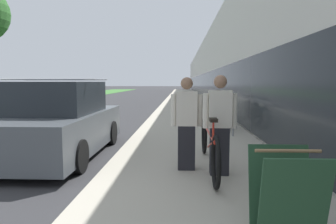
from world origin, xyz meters
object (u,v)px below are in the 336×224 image
object	(u,v)px
cruiser_bike_nearest	(227,115)
cruiser_bike_middle	(212,109)
sandwich_board_sign	(286,199)
parked_sedan_curbside	(59,123)
tandem_bicycle	(209,145)
person_rider	(220,125)
person_bystander	(187,124)
bike_rack_hoop	(231,116)

from	to	relation	value
cruiser_bike_nearest	cruiser_bike_middle	bearing A→B (deg)	95.52
sandwich_board_sign	parked_sedan_curbside	bearing A→B (deg)	133.66
tandem_bicycle	sandwich_board_sign	distance (m)	2.54
person_rider	person_bystander	distance (m)	0.58
person_rider	cruiser_bike_middle	size ratio (longest dim) A/B	0.89
cruiser_bike_middle	sandwich_board_sign	size ratio (longest dim) A/B	1.97
bike_rack_hoop	parked_sedan_curbside	bearing A→B (deg)	-152.87
tandem_bicycle	person_rider	world-z (taller)	person_rider
person_bystander	bike_rack_hoop	size ratio (longest dim) A/B	1.84
bike_rack_hoop	cruiser_bike_middle	world-z (taller)	cruiser_bike_middle
person_rider	person_bystander	bearing A→B (deg)	152.61
tandem_bicycle	person_bystander	xyz separation A→B (m)	(-0.39, -0.10, 0.38)
cruiser_bike_nearest	person_bystander	bearing A→B (deg)	-106.28
tandem_bicycle	parked_sedan_curbside	xyz separation A→B (m)	(-3.13, 1.25, 0.19)
cruiser_bike_nearest	parked_sedan_curbside	size ratio (longest dim) A/B	0.43
sandwich_board_sign	person_bystander	bearing A→B (deg)	109.05
cruiser_bike_middle	parked_sedan_curbside	bearing A→B (deg)	-124.23
bike_rack_hoop	parked_sedan_curbside	xyz separation A→B (m)	(-4.06, -2.08, 0.08)
person_rider	person_bystander	xyz separation A→B (m)	(-0.52, 0.27, -0.01)
person_bystander	person_rider	bearing A→B (deg)	-27.39
person_rider	cruiser_bike_nearest	bearing A→B (deg)	80.21
person_bystander	cruiser_bike_nearest	distance (m)	4.94
bike_rack_hoop	parked_sedan_curbside	world-z (taller)	parked_sedan_curbside
bike_rack_hoop	sandwich_board_sign	xyz separation A→B (m)	(-0.49, -5.83, -0.06)
bike_rack_hoop	cruiser_bike_middle	xyz separation A→B (m)	(-0.17, 3.65, -0.12)
person_bystander	cruiser_bike_middle	world-z (taller)	person_bystander
tandem_bicycle	bike_rack_hoop	size ratio (longest dim) A/B	3.35
tandem_bicycle	cruiser_bike_nearest	xyz separation A→B (m)	(0.99, 4.63, 0.01)
tandem_bicycle	cruiser_bike_nearest	world-z (taller)	cruiser_bike_nearest
bike_rack_hoop	parked_sedan_curbside	size ratio (longest dim) A/B	0.21
tandem_bicycle	cruiser_bike_middle	world-z (taller)	tandem_bicycle
person_rider	cruiser_bike_middle	bearing A→B (deg)	85.05
tandem_bicycle	cruiser_bike_middle	size ratio (longest dim) A/B	1.60
sandwich_board_sign	cruiser_bike_nearest	bearing A→B (deg)	85.59
person_bystander	sandwich_board_sign	bearing A→B (deg)	-70.95
person_bystander	sandwich_board_sign	xyz separation A→B (m)	(0.83, -2.40, -0.33)
person_rider	bike_rack_hoop	world-z (taller)	person_rider
cruiser_bike_middle	sandwich_board_sign	xyz separation A→B (m)	(-0.32, -9.47, 0.05)
tandem_bicycle	bike_rack_hoop	distance (m)	3.46
cruiser_bike_middle	person_bystander	bearing A→B (deg)	-99.26
tandem_bicycle	person_rider	bearing A→B (deg)	-70.32
cruiser_bike_nearest	parked_sedan_curbside	distance (m)	5.34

